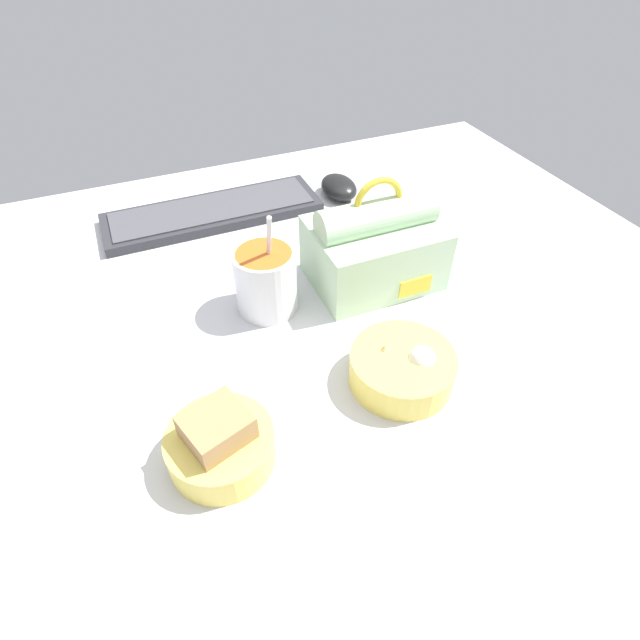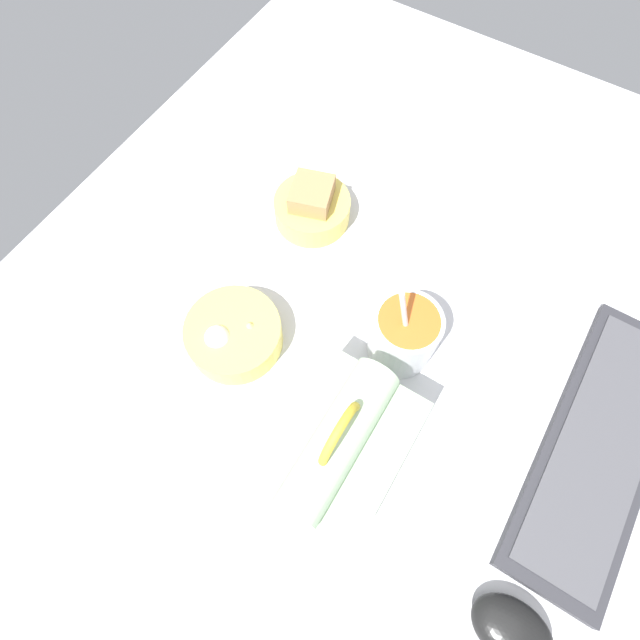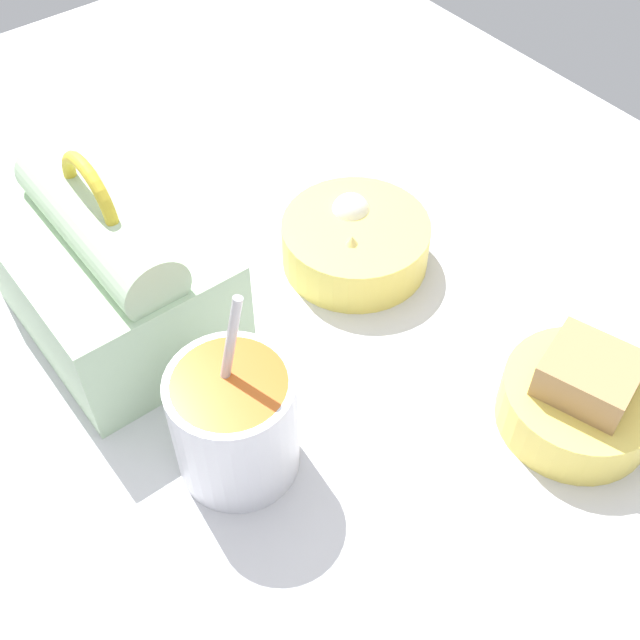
% 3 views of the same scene
% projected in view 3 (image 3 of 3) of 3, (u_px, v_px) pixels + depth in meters
% --- Properties ---
extents(desk_surface, '(1.40, 1.10, 0.02)m').
position_uv_depth(desk_surface, '(289.00, 426.00, 0.65)').
color(desk_surface, silver).
rests_on(desk_surface, ground).
extents(lunch_bag, '(0.19, 0.15, 0.18)m').
position_uv_depth(lunch_bag, '(112.00, 272.00, 0.66)').
color(lunch_bag, '#B7D6AD').
rests_on(lunch_bag, desk_surface).
extents(soup_cup, '(0.09, 0.09, 0.17)m').
position_uv_depth(soup_cup, '(235.00, 422.00, 0.57)').
color(soup_cup, silver).
rests_on(soup_cup, desk_surface).
extents(bento_bowl_sandwich, '(0.12, 0.12, 0.07)m').
position_uv_depth(bento_bowl_sandwich, '(579.00, 399.00, 0.62)').
color(bento_bowl_sandwich, '#EFD65B').
rests_on(bento_bowl_sandwich, desk_surface).
extents(bento_bowl_snacks, '(0.14, 0.14, 0.06)m').
position_uv_depth(bento_bowl_snacks, '(355.00, 242.00, 0.74)').
color(bento_bowl_snacks, '#EFD65B').
rests_on(bento_bowl_snacks, desk_surface).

